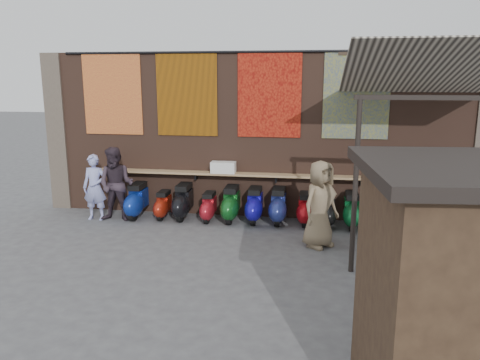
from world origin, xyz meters
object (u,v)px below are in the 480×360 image
Objects in this scene: scooter_stool_1 at (163,205)px; shopper_navy at (401,209)px; scooter_stool_3 at (209,207)px; scooter_stool_8 at (329,211)px; scooter_stool_4 at (231,204)px; diner_left at (95,187)px; scooter_stool_2 at (183,202)px; diner_right at (116,185)px; scooter_stool_5 at (255,205)px; shopper_tan at (320,204)px; shelf_box at (223,167)px; scooter_stool_9 at (351,211)px; scooter_stool_7 at (305,209)px; scooter_stool_0 at (137,201)px; scooter_stool_6 at (278,206)px.

scooter_stool_1 is 0.38× the size of shopper_navy.
shopper_navy is (4.14, -1.58, 0.59)m from scooter_stool_3.
scooter_stool_3 is 2.84m from scooter_stool_8.
scooter_stool_4 is at bearing 6.74° from scooter_stool_3.
scooter_stool_3 is at bearing 4.30° from diner_left.
scooter_stool_2 is 1.20m from scooter_stool_4.
diner_right is at bearing -164.77° from scooter_stool_2.
diner_right is at bearing -172.75° from scooter_stool_5.
diner_right is at bearing 121.03° from shopper_tan.
shelf_box is 2.72m from scooter_stool_8.
scooter_stool_4 is at bearing 178.99° from scooter_stool_9.
scooter_stool_3 is 2.80m from diner_left.
scooter_stool_9 reaches higher than scooter_stool_7.
scooter_stool_1 is at bearing 112.95° from shopper_tan.
scooter_stool_0 is 1.27× the size of scooter_stool_1.
scooter_stool_6 is 4.45m from diner_left.
scooter_stool_0 is 1.05m from diner_left.
shopper_tan is at bearing -99.16° from scooter_stool_8.
shelf_box is 0.32× the size of shopper_navy.
scooter_stool_4 is 1.76m from scooter_stool_7.
scooter_stool_3 is (-0.30, -0.35, -0.92)m from shelf_box.
scooter_stool_9 is (4.02, -0.08, -0.02)m from scooter_stool_2.
scooter_stool_1 is (-1.45, -0.31, -0.93)m from shelf_box.
scooter_stool_8 is at bearing -1.68° from scooter_stool_5.
scooter_stool_1 is at bearing 179.70° from scooter_stool_9.
scooter_stool_9 is at bearing -0.30° from scooter_stool_1.
scooter_stool_7 is at bearing -1.13° from scooter_stool_6.
shopper_tan reaches higher than scooter_stool_6.
shelf_box is 1.02m from scooter_stool_3.
scooter_stool_9 is at bearing 0.06° from scooter_stool_0.
scooter_stool_2 is 0.48× the size of shopper_navy.
scooter_stool_9 is 1.85m from shopper_navy.
shopper_tan reaches higher than scooter_stool_0.
scooter_stool_2 is 1.20× the size of scooter_stool_8.
scooter_stool_6 reaches higher than scooter_stool_7.
scooter_stool_3 reaches higher than scooter_stool_1.
diner_left is (-1.59, -0.32, 0.47)m from scooter_stool_1.
scooter_stool_6 is at bearing -10.59° from shelf_box.
scooter_stool_8 is at bearing -2.26° from scooter_stool_6.
shelf_box is at bearing 49.62° from scooter_stool_3.
diner_right is at bearing -138.21° from scooter_stool_0.
scooter_stool_2 is at bearing 4.19° from scooter_stool_0.
scooter_stool_3 is 2.27m from diner_right.
scooter_stool_3 is 1.67m from scooter_stool_6.
scooter_stool_4 is 0.47× the size of shopper_navy.
scooter_stool_6 is 0.55× the size of diner_left.
scooter_stool_1 is 0.80× the size of scooter_stool_4.
scooter_stool_5 is 0.57m from scooter_stool_6.
scooter_stool_8 reaches higher than scooter_stool_3.
scooter_stool_6 is (0.57, -0.00, 0.01)m from scooter_stool_5.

